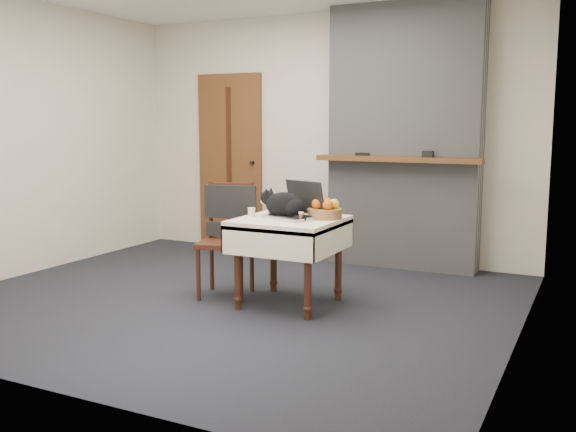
% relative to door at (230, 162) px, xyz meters
% --- Properties ---
extents(ground, '(4.50, 4.50, 0.00)m').
position_rel_door_xyz_m(ground, '(1.20, -1.97, -1.00)').
color(ground, black).
rests_on(ground, ground).
extents(room_shell, '(4.52, 4.01, 2.61)m').
position_rel_door_xyz_m(room_shell, '(1.20, -1.51, 0.76)').
color(room_shell, beige).
rests_on(room_shell, ground).
extents(door, '(0.82, 0.10, 2.00)m').
position_rel_door_xyz_m(door, '(0.00, 0.00, 0.00)').
color(door, brown).
rests_on(door, ground).
extents(chimney, '(1.62, 0.48, 2.60)m').
position_rel_door_xyz_m(chimney, '(2.10, -0.13, 0.30)').
color(chimney, gray).
rests_on(chimney, ground).
extents(side_table, '(0.78, 0.78, 0.70)m').
position_rel_door_xyz_m(side_table, '(1.69, -1.88, -0.41)').
color(side_table, '#37150F').
rests_on(side_table, ground).
extents(laptop, '(0.49, 0.45, 0.29)m').
position_rel_door_xyz_m(laptop, '(1.74, -1.84, -0.23)').
color(laptop, '#B7B7BC').
rests_on(laptop, side_table).
extents(cat, '(0.47, 0.26, 0.23)m').
position_rel_door_xyz_m(cat, '(1.66, -1.88, -0.20)').
color(cat, black).
rests_on(cat, side_table).
extents(cream_jar, '(0.06, 0.06, 0.07)m').
position_rel_door_xyz_m(cream_jar, '(1.37, -1.92, -0.26)').
color(cream_jar, silver).
rests_on(cream_jar, side_table).
extents(pill_bottle, '(0.04, 0.04, 0.08)m').
position_rel_door_xyz_m(pill_bottle, '(1.85, -2.00, -0.26)').
color(pill_bottle, '#993C12').
rests_on(pill_bottle, side_table).
extents(fruit_basket, '(0.27, 0.27, 0.16)m').
position_rel_door_xyz_m(fruit_basket, '(1.95, -1.76, -0.24)').
color(fruit_basket, olive).
rests_on(fruit_basket, side_table).
extents(desk_clutter, '(0.14, 0.05, 0.01)m').
position_rel_door_xyz_m(desk_clutter, '(1.88, -1.83, -0.30)').
color(desk_clutter, black).
rests_on(desk_clutter, side_table).
extents(chair, '(0.53, 0.52, 0.95)m').
position_rel_door_xyz_m(chair, '(1.08, -1.80, -0.39)').
color(chair, '#37150F').
rests_on(chair, ground).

